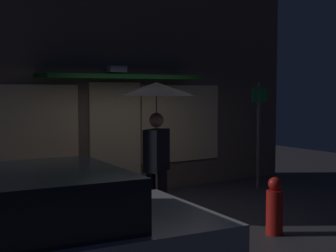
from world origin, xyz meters
name	(u,v)px	position (x,y,z in m)	size (l,w,h in m)	color
ground_plane	(179,219)	(0.00, 0.00, 0.00)	(18.00, 18.00, 0.00)	#38353A
building_facade	(111,81)	(0.00, 2.34, 2.23)	(8.72, 1.00, 4.52)	brown
person_with_umbrella	(156,111)	(-0.42, 0.01, 1.74)	(1.19, 1.19, 2.17)	black
street_sign_post	(258,128)	(2.81, 1.18, 1.26)	(0.40, 0.07, 2.20)	#595B60
sidewalk_bollard	(111,194)	(-0.59, 1.23, 0.26)	(0.21, 0.21, 0.52)	slate
sidewalk_bollard_2	(154,188)	(0.18, 1.08, 0.31)	(0.22, 0.22, 0.61)	#B2A899
fire_hydrant	(275,208)	(0.64, -1.45, 0.38)	(0.24, 0.24, 0.83)	#B21914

